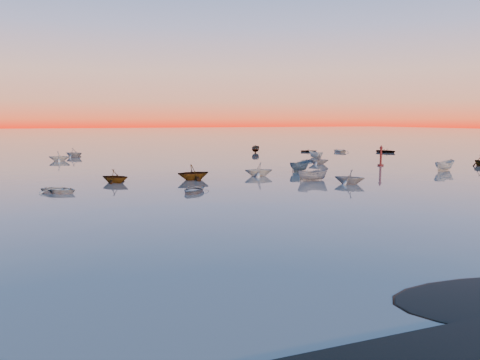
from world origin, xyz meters
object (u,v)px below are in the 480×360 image
boat_near_right (349,184)px  channel_marker (381,157)px  boat_near_left (60,193)px  boat_near_center (313,180)px

boat_near_right → channel_marker: channel_marker is taller
boat_near_left → boat_near_center: 27.81m
boat_near_center → channel_marker: bearing=-56.8°
boat_near_left → boat_near_right: boat_near_right is taller
boat_near_left → boat_near_center: size_ratio=0.97×
boat_near_left → channel_marker: size_ratio=1.16×
channel_marker → boat_near_center: bearing=-148.1°
boat_near_right → channel_marker: bearing=179.2°
boat_near_left → boat_near_center: bearing=-48.5°
boat_near_right → boat_near_left: bearing=-53.9°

